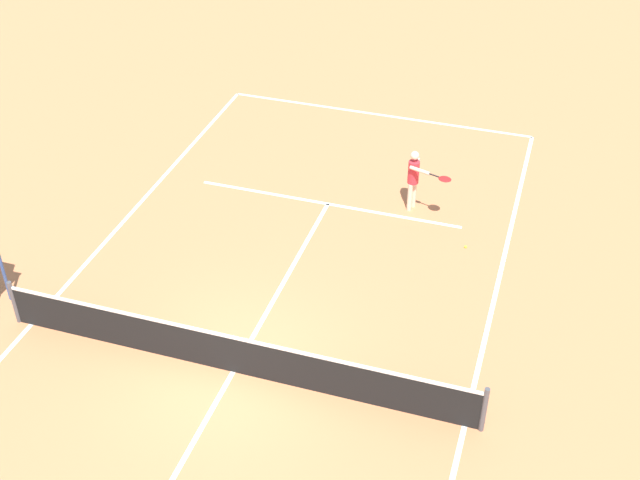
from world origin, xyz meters
name	(u,v)px	position (x,y,z in m)	size (l,w,h in m)	color
ground_plane	(233,371)	(0.00, 0.00, 0.00)	(60.00, 60.00, 0.00)	#D37A4C
court_lines	(233,371)	(0.00, 0.00, 0.00)	(9.36, 23.14, 0.01)	white
tennis_net	(232,353)	(0.00, 0.00, 0.50)	(9.96, 0.10, 1.07)	#4C4C51
player_serving	(415,176)	(-2.12, -6.78, 0.98)	(1.19, 0.87, 1.66)	beige
tennis_ball	(466,247)	(-3.70, -5.53, 0.03)	(0.07, 0.07, 0.07)	#CCE033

